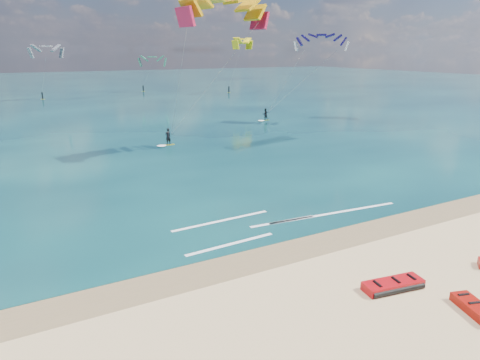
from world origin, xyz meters
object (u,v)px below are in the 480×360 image
(packed_kite_right, at_px, (474,312))
(kitesurfer_far, at_px, (294,73))
(packed_kite_left, at_px, (393,289))
(kitesurfer_main, at_px, (196,67))

(packed_kite_right, relative_size, kitesurfer_far, 0.17)
(kitesurfer_far, bearing_deg, packed_kite_right, -114.05)
(packed_kite_left, distance_m, packed_kite_right, 3.11)
(packed_kite_right, distance_m, kitesurfer_main, 32.13)
(packed_kite_right, bearing_deg, packed_kite_left, 45.20)
(kitesurfer_main, relative_size, kitesurfer_far, 1.23)
(packed_kite_left, xyz_separation_m, kitesurfer_main, (2.89, 28.31, 8.14))
(packed_kite_left, bearing_deg, kitesurfer_main, 93.16)
(kitesurfer_main, height_order, kitesurfer_far, kitesurfer_main)
(packed_kite_left, xyz_separation_m, kitesurfer_far, (21.40, 38.34, 6.70))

